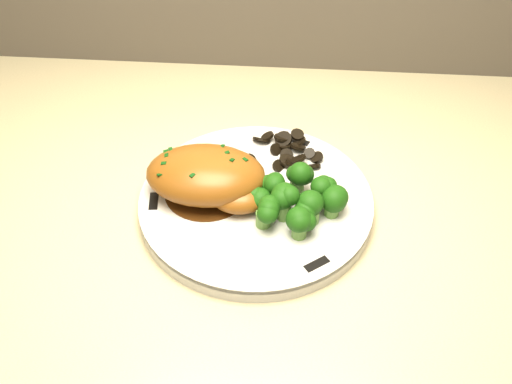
{
  "coord_description": "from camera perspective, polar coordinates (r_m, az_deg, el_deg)",
  "views": [
    {
      "loc": [
        0.5,
        1.19,
        1.37
      ],
      "look_at": [
        0.46,
        1.69,
        0.9
      ],
      "focal_mm": 45.0,
      "sensor_mm": 36.0,
      "label": 1
    }
  ],
  "objects": [
    {
      "name": "broccoli_florets",
      "position": [
        0.67,
        3.34,
        -0.62
      ],
      "size": [
        0.1,
        0.09,
        0.04
      ],
      "rotation": [
        0.0,
        0.0,
        -0.39
      ],
      "color": "#5E923E",
      "rests_on": "plate"
    },
    {
      "name": "plate",
      "position": [
        0.7,
        0.0,
        -1.1
      ],
      "size": [
        0.31,
        0.31,
        0.02
      ],
      "primitive_type": "cylinder",
      "rotation": [
        0.0,
        0.0,
        0.28
      ],
      "color": "silver",
      "rests_on": "counter"
    },
    {
      "name": "gravy_pool",
      "position": [
        0.7,
        -4.38,
        0.02
      ],
      "size": [
        0.09,
        0.09,
        0.0
      ],
      "primitive_type": "cylinder",
      "color": "#3D200B",
      "rests_on": "plate"
    },
    {
      "name": "chicken_breast",
      "position": [
        0.69,
        -4.16,
        1.31
      ],
      "size": [
        0.13,
        0.09,
        0.05
      ],
      "rotation": [
        0.0,
        0.0,
        -0.0
      ],
      "color": "#935419",
      "rests_on": "plate"
    },
    {
      "name": "rim_accent_2",
      "position": [
        0.63,
        5.42,
        -6.41
      ],
      "size": [
        0.03,
        0.02,
        0.0
      ],
      "primitive_type": "cube",
      "rotation": [
        0.0,
        0.0,
        6.93
      ],
      "color": "black",
      "rests_on": "plate"
    },
    {
      "name": "rim_accent_1",
      "position": [
        0.7,
        -9.08,
        -0.83
      ],
      "size": [
        0.01,
        0.03,
        0.0
      ],
      "primitive_type": "cube",
      "rotation": [
        0.0,
        0.0,
        4.83
      ],
      "color": "black",
      "rests_on": "plate"
    },
    {
      "name": "rim_accent_0",
      "position": [
        0.77,
        3.8,
        4.53
      ],
      "size": [
        0.03,
        0.02,
        0.0
      ],
      "primitive_type": "cube",
      "rotation": [
        0.0,
        0.0,
        2.74
      ],
      "color": "black",
      "rests_on": "plate"
    },
    {
      "name": "mushroom_pile",
      "position": [
        0.75,
        2.42,
        3.43
      ],
      "size": [
        0.08,
        0.06,
        0.02
      ],
      "color": "black",
      "rests_on": "plate"
    }
  ]
}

